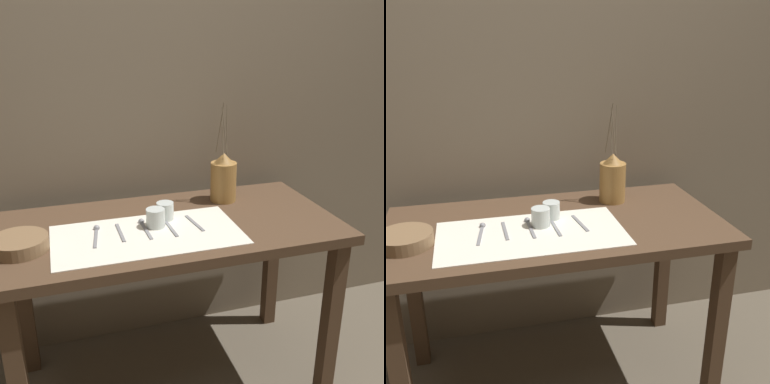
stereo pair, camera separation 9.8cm
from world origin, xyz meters
The scene contains 13 objects.
ground_plane centered at (0.00, 0.00, 0.00)m, with size 12.00×12.00×0.00m, color brown.
stone_wall_back centered at (0.00, 0.44, 1.20)m, with size 7.00×0.06×2.40m.
wooden_table centered at (0.00, 0.00, 0.66)m, with size 1.32×0.65×0.77m.
linen_cloth centered at (-0.11, -0.08, 0.77)m, with size 0.69×0.37×0.00m.
pitcher_with_flowers centered at (0.29, 0.17, 0.87)m, with size 0.11×0.11×0.43m.
wooden_bowl centered at (-0.55, -0.07, 0.79)m, with size 0.20×0.20×0.05m.
glass_tumbler_near centered at (-0.06, -0.02, 0.81)m, with size 0.07×0.07×0.07m.
glass_tumbler_far centered at (-0.01, 0.04, 0.81)m, with size 0.07×0.07×0.07m.
spoon_inner centered at (-0.29, -0.01, 0.78)m, with size 0.04×0.17×0.02m.
knife_center centered at (-0.20, -0.04, 0.77)m, with size 0.02×0.16×0.00m.
spoon_outer centered at (-0.11, 0.00, 0.78)m, with size 0.02×0.17×0.02m.
fork_inner centered at (-0.01, -0.06, 0.77)m, with size 0.02×0.16×0.00m.
fork_outer centered at (0.09, -0.04, 0.77)m, with size 0.03×0.16×0.00m.
Camera 2 is at (-0.31, -1.59, 1.49)m, focal length 42.00 mm.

